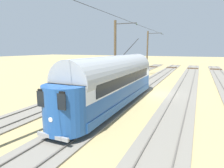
% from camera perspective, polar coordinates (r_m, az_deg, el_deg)
% --- Properties ---
extents(ground_plane, '(220.00, 220.00, 0.00)m').
position_cam_1_polar(ground_plane, '(21.75, 13.20, -2.89)').
color(ground_plane, tan).
extents(track_adjacent_siding, '(2.80, 80.00, 0.18)m').
position_cam_1_polar(track_adjacent_siding, '(21.73, 19.88, -3.10)').
color(track_adjacent_siding, slate).
rests_on(track_adjacent_siding, ground).
extents(track_third_siding, '(2.80, 80.00, 0.18)m').
position_cam_1_polar(track_third_siding, '(22.62, 7.12, -2.05)').
color(track_third_siding, slate).
rests_on(track_third_siding, ground).
extents(track_outer_siding, '(2.80, 80.00, 0.18)m').
position_cam_1_polar(track_outer_siding, '(24.52, -4.16, -1.03)').
color(track_outer_siding, slate).
rests_on(track_outer_siding, ground).
extents(vintage_streetcar, '(2.65, 15.86, 5.83)m').
position_cam_1_polar(vintage_streetcar, '(16.44, 0.85, 1.17)').
color(vintage_streetcar, '#1E4C93').
rests_on(vintage_streetcar, ground).
extents(catenary_pole_foreground, '(2.71, 0.28, 7.99)m').
position_cam_1_polar(catenary_pole_foreground, '(36.79, 10.40, 9.04)').
color(catenary_pole_foreground, '#4C3D28').
rests_on(catenary_pole_foreground, ground).
extents(catenary_pole_mid_near, '(2.71, 0.28, 7.99)m').
position_cam_1_polar(catenary_pole_mid_near, '(22.55, 1.07, 8.50)').
color(catenary_pole_mid_near, '#4C3D28').
rests_on(catenary_pole_mid_near, ground).
extents(overhead_wire_run, '(2.50, 48.92, 0.18)m').
position_cam_1_polar(overhead_wire_run, '(15.59, -0.72, 19.83)').
color(overhead_wire_run, black).
rests_on(overhead_wire_run, ground).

